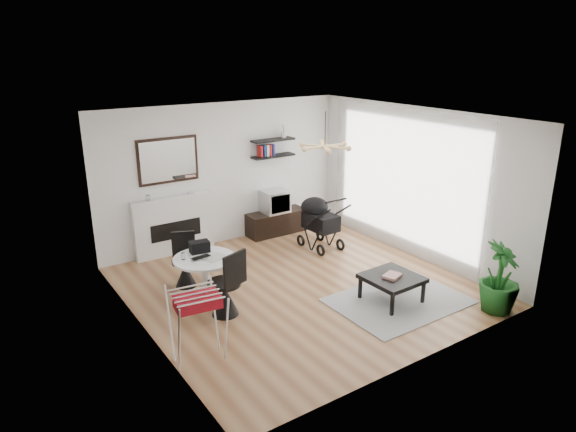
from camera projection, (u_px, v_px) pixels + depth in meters
floor at (299, 286)px, 8.25m from camera, size 5.00×5.00×0.00m
ceiling at (300, 117)px, 7.40m from camera, size 5.00×5.00×0.00m
wall_back at (224, 174)px, 9.79m from camera, size 5.00×0.00×5.00m
wall_left at (139, 239)px, 6.50m from camera, size 0.00×5.00×5.00m
wall_right at (414, 183)px, 9.15m from camera, size 0.00×5.00×5.00m
sheer_curtain at (402, 181)px, 9.26m from camera, size 0.04×3.60×2.60m
fireplace at (174, 218)px, 9.36m from camera, size 1.50×0.17×2.16m
shelf_lower at (273, 156)px, 10.16m from camera, size 0.90×0.25×0.04m
shelf_upper at (273, 140)px, 10.06m from camera, size 0.90×0.25×0.04m
pendant_lamp at (325, 146)px, 8.18m from camera, size 0.90×0.90×0.10m
tv_console at (276, 222)px, 10.51m from camera, size 1.25×0.44×0.47m
crt_tv at (275, 201)px, 10.35m from camera, size 0.51×0.45×0.45m
dining_table at (205, 272)px, 7.70m from camera, size 0.94×0.94×0.68m
laptop at (202, 258)px, 7.57m from camera, size 0.32×0.23×0.02m
black_bag at (200, 247)px, 7.80m from camera, size 0.31×0.21×0.18m
newspaper at (214, 257)px, 7.63m from camera, size 0.38×0.34×0.01m
drinking_glass at (183, 256)px, 7.55m from camera, size 0.06×0.06×0.11m
chair_far at (185, 270)px, 8.20m from camera, size 0.46×0.47×0.86m
chair_near at (226, 295)px, 7.29m from camera, size 0.52×0.54×1.00m
drying_rack at (198, 325)px, 6.18m from camera, size 0.69×0.65×0.92m
stroller at (319, 224)px, 9.74m from camera, size 0.56×0.90×1.07m
rug at (399, 301)px, 7.77m from camera, size 1.98×1.43×0.01m
coffee_table at (392, 279)px, 7.67m from camera, size 0.79×0.79×0.40m
magazines at (392, 276)px, 7.62m from camera, size 0.32×0.28×0.04m
potted_plant at (500, 278)px, 7.35m from camera, size 0.76×0.76×1.04m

